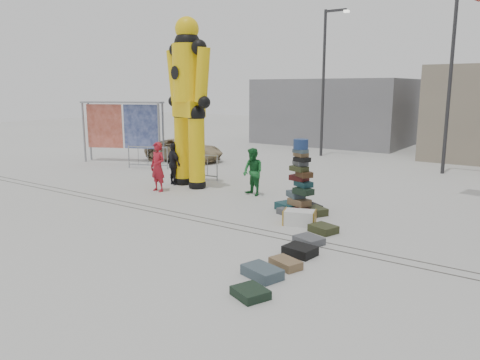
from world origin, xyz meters
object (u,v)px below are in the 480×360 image
Objects in this scene: barricade_dummy_c at (198,166)px; parked_suv at (184,150)px; crash_test_dummy at (188,97)px; steamer_trunk at (299,218)px; banner_scaffold at (123,117)px; pedestrian_green at (253,172)px; pedestrian_red at (158,167)px; barricade_dummy_b at (184,164)px; pedestrian_black at (174,164)px; barricade_dummy_a at (148,157)px; suitcase_tower at (301,192)px; lamp_post_left at (325,76)px; lamp_post_right at (453,73)px.

parked_suv reaches higher than barricade_dummy_c.
crash_test_dummy is 7.41× the size of steamer_trunk.
banner_scaffold is 10.30m from pedestrian_green.
crash_test_dummy is 1.57× the size of parked_suv.
pedestrian_red is (-0.36, -1.40, -2.57)m from crash_test_dummy.
barricade_dummy_b is 1.91m from pedestrian_black.
pedestrian_green is (3.68, -1.30, 0.31)m from barricade_dummy_c.
barricade_dummy_c is (6.17, -1.33, -1.81)m from banner_scaffold.
barricade_dummy_b is at bearing -31.43° from barricade_dummy_a.
crash_test_dummy reaches higher than pedestrian_red.
suitcase_tower reaches higher than barricade_dummy_b.
steamer_trunk is 6.55m from pedestrian_red.
crash_test_dummy is 3.95m from pedestrian_green.
banner_scaffold is at bearing 173.52° from crash_test_dummy.
lamp_post_left reaches higher than banner_scaffold.
lamp_post_right is 15.92m from banner_scaffold.
barricade_dummy_c is at bearing -138.73° from parked_suv.
barricade_dummy_b is 3.16m from pedestrian_red.
barricade_dummy_c is 1.16× the size of pedestrian_green.
pedestrian_red is at bearing -152.78° from parked_suv.
steamer_trunk is (5.41, -12.99, -4.27)m from lamp_post_left.
pedestrian_black is at bearing -148.98° from parked_suv.
banner_scaffold is 2.51× the size of pedestrian_black.
barricade_dummy_a is 1.18× the size of pedestrian_black.
pedestrian_black is (-1.38, -10.87, -3.64)m from lamp_post_left.
suitcase_tower is 13.07m from banner_scaffold.
pedestrian_black is at bearing -163.73° from suitcase_tower.
suitcase_tower is (4.80, -11.79, -3.84)m from lamp_post_left.
parked_suv is (-4.20, 6.19, -0.34)m from pedestrian_red.
lamp_post_right reaches higher than parked_suv.
pedestrian_black is (-0.34, 1.23, -0.08)m from pedestrian_red.
parked_suv is at bearing 147.06° from barricade_dummy_b.
barricade_dummy_c is at bearing -67.19° from pedestrian_black.
banner_scaffold is 5.71m from barricade_dummy_b.
barricade_dummy_a is 1.16× the size of pedestrian_green.
pedestrian_green is at bearing -179.74° from suitcase_tower.
barricade_dummy_a is (-5.04, -8.78, -3.93)m from lamp_post_left.
suitcase_tower is 1.36× the size of pedestrian_black.
pedestrian_green reaches higher than parked_suv.
lamp_post_left reaches higher than parked_suv.
parked_suv is at bearing 127.78° from steamer_trunk.
barricade_dummy_b is at bearing -104.12° from lamp_post_left.
lamp_post_left is 10.86m from barricade_dummy_a.
suitcase_tower is at bearing 6.13° from pedestrian_red.
suitcase_tower reaches higher than steamer_trunk.
barricade_dummy_b is (-7.12, 2.55, -0.10)m from suitcase_tower.
crash_test_dummy is 5.60m from barricade_dummy_a.
pedestrian_red is at bearing -152.18° from suitcase_tower.
lamp_post_right is 13.40m from pedestrian_red.
pedestrian_red is 0.44× the size of parked_suv.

